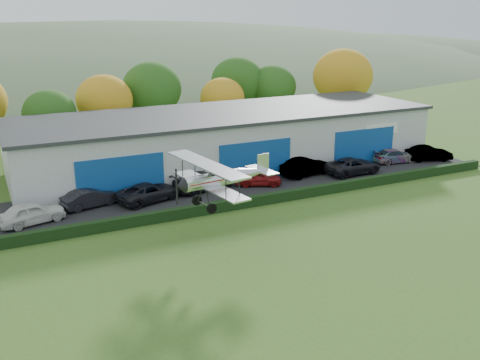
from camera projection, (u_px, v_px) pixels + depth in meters
name	position (u px, v px, depth m)	size (l,w,h in m)	color
ground	(371.00, 309.00, 27.26)	(300.00, 300.00, 0.00)	#3D5B1C
apron	(240.00, 187.00, 46.52)	(48.00, 9.00, 0.05)	black
hedge	(267.00, 199.00, 42.30)	(46.00, 0.60, 0.80)	black
hangar	(227.00, 138.00, 52.58)	(40.60, 12.60, 5.30)	#B2B7BC
tree_belt	(146.00, 94.00, 60.79)	(75.70, 13.22, 10.12)	#3D2614
distant_hills	(26.00, 117.00, 149.26)	(430.00, 196.00, 56.00)	#4C6642
car_0	(31.00, 213.00, 38.05)	(1.85, 4.61, 1.57)	silver
car_1	(91.00, 198.00, 41.38)	(1.53, 4.40, 1.45)	black
car_2	(149.00, 192.00, 42.68)	(2.44, 5.29, 1.47)	black
car_3	(203.00, 181.00, 45.40)	(2.22, 5.47, 1.59)	black
car_4	(258.00, 178.00, 46.59)	(1.63, 4.05, 1.38)	maroon
car_5	(306.00, 166.00, 49.45)	(1.78, 5.09, 1.68)	gray
car_6	(353.00, 166.00, 50.00)	(2.49, 5.41, 1.50)	black
car_7	(395.00, 156.00, 53.85)	(1.88, 4.63, 1.34)	gray
car_8	(429.00, 153.00, 54.48)	(1.60, 4.59, 1.51)	gray
biplane	(220.00, 177.00, 33.64)	(6.85, 7.86, 2.92)	silver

